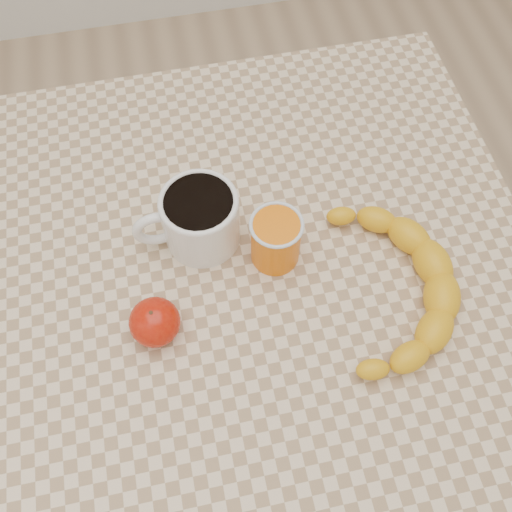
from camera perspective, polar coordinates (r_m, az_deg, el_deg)
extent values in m
plane|color=tan|center=(1.50, 0.00, -14.35)|extent=(3.00, 3.00, 0.00)
cube|color=beige|center=(0.82, 0.00, -1.36)|extent=(0.80, 0.80, 0.04)
cube|color=olive|center=(0.86, 0.00, -2.90)|extent=(0.74, 0.74, 0.06)
cylinder|color=olive|center=(1.18, 22.25, -21.73)|extent=(0.05, 0.05, 0.71)
cylinder|color=olive|center=(1.34, -18.03, 1.51)|extent=(0.05, 0.05, 0.71)
cylinder|color=olive|center=(1.38, 11.33, 6.76)|extent=(0.05, 0.05, 0.71)
cylinder|color=white|center=(0.79, -5.52, 3.64)|extent=(0.11, 0.11, 0.09)
cylinder|color=black|center=(0.75, -5.78, 5.27)|extent=(0.09, 0.09, 0.01)
torus|color=white|center=(0.75, -5.80, 5.43)|extent=(0.11, 0.11, 0.01)
torus|color=white|center=(0.79, -9.88, 2.69)|extent=(0.07, 0.02, 0.07)
cylinder|color=orange|center=(0.77, 1.98, 1.55)|extent=(0.07, 0.07, 0.08)
torus|color=silver|center=(0.74, 2.08, 3.16)|extent=(0.07, 0.07, 0.01)
ellipsoid|color=#A10F05|center=(0.74, -10.09, -6.52)|extent=(0.08, 0.08, 0.06)
cylinder|color=#382311|center=(0.72, -10.41, -5.74)|extent=(0.01, 0.01, 0.01)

